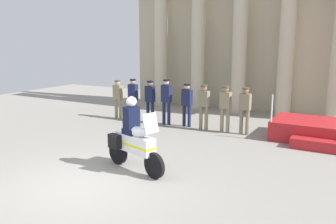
{
  "coord_description": "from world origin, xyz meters",
  "views": [
    {
      "loc": [
        5.4,
        -5.65,
        3.24
      ],
      "look_at": [
        0.15,
        3.7,
        1.06
      ],
      "focal_mm": 37.47,
      "sensor_mm": 36.0,
      "label": 1
    }
  ],
  "objects": [
    {
      "name": "reviewing_stand",
      "position": [
        4.55,
        6.54,
        0.31
      ],
      "size": [
        3.52,
        2.4,
        1.54
      ],
      "color": "#B21E23",
      "rests_on": "ground_plane"
    },
    {
      "name": "officer_in_row_3",
      "position": [
        -1.26,
        6.08,
        1.05
      ],
      "size": [
        0.4,
        0.25,
        1.78
      ],
      "rotation": [
        0.0,
        0.0,
        3.06
      ],
      "color": "#191E42",
      "rests_on": "ground_plane"
    },
    {
      "name": "motorcycle_with_rider",
      "position": [
        0.47,
        1.33,
        0.79
      ],
      "size": [
        2.04,
        0.92,
        1.9
      ],
      "rotation": [
        0.0,
        0.0,
        -0.29
      ],
      "color": "black",
      "rests_on": "ground_plane"
    },
    {
      "name": "officer_in_row_0",
      "position": [
        -3.59,
        6.04,
        0.96
      ],
      "size": [
        0.4,
        0.25,
        1.63
      ],
      "rotation": [
        0.0,
        0.0,
        3.06
      ],
      "color": "#847A5B",
      "rests_on": "ground_plane"
    },
    {
      "name": "officer_in_row_2",
      "position": [
        -2.0,
        6.07,
        1.0
      ],
      "size": [
        0.4,
        0.25,
        1.69
      ],
      "rotation": [
        0.0,
        0.0,
        3.06
      ],
      "color": "#141938",
      "rests_on": "ground_plane"
    },
    {
      "name": "ground_plane",
      "position": [
        0.0,
        0.0,
        0.0
      ],
      "size": [
        28.0,
        28.0,
        0.0
      ],
      "primitive_type": "plane",
      "color": "gray"
    },
    {
      "name": "officer_in_row_5",
      "position": [
        0.37,
        5.99,
        0.99
      ],
      "size": [
        0.4,
        0.25,
        1.67
      ],
      "rotation": [
        0.0,
        0.0,
        3.06
      ],
      "color": "#7A7056",
      "rests_on": "ground_plane"
    },
    {
      "name": "officer_in_row_7",
      "position": [
        1.87,
        6.11,
        0.99
      ],
      "size": [
        0.4,
        0.25,
        1.67
      ],
      "rotation": [
        0.0,
        0.0,
        3.06
      ],
      "color": "#7A7056",
      "rests_on": "ground_plane"
    },
    {
      "name": "officer_in_row_4",
      "position": [
        -0.42,
        6.18,
        0.97
      ],
      "size": [
        0.4,
        0.25,
        1.65
      ],
      "rotation": [
        0.0,
        0.0,
        3.06
      ],
      "color": "#191E42",
      "rests_on": "ground_plane"
    },
    {
      "name": "colonnade_backdrop",
      "position": [
        0.42,
        10.29,
        3.93
      ],
      "size": [
        11.76,
        1.5,
        7.63
      ],
      "color": "#B6AB91",
      "rests_on": "ground_plane"
    },
    {
      "name": "officer_in_row_6",
      "position": [
        1.17,
        6.07,
        0.99
      ],
      "size": [
        0.4,
        0.25,
        1.68
      ],
      "rotation": [
        0.0,
        0.0,
        3.06
      ],
      "color": "#847A5B",
      "rests_on": "ground_plane"
    },
    {
      "name": "officer_in_row_1",
      "position": [
        -2.81,
        6.05,
        1.01
      ],
      "size": [
        0.4,
        0.25,
        1.72
      ],
      "rotation": [
        0.0,
        0.0,
        3.06
      ],
      "color": "#191E42",
      "rests_on": "ground_plane"
    }
  ]
}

